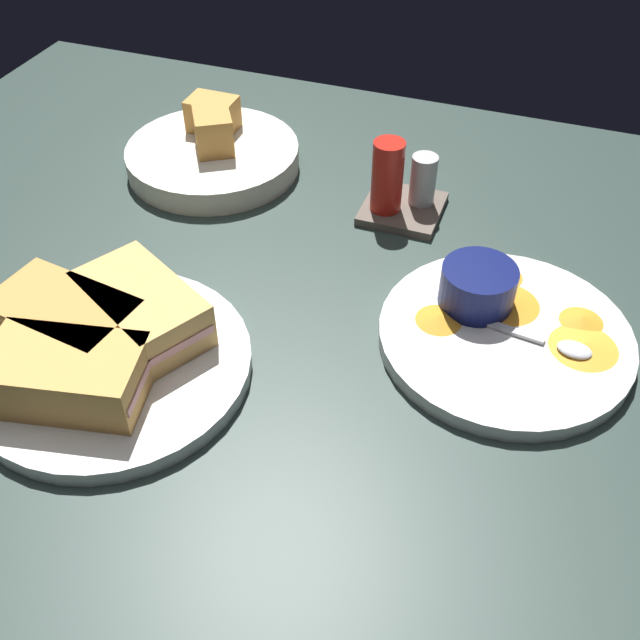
{
  "coord_description": "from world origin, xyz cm",
  "views": [
    {
      "loc": [
        27.66,
        -44.9,
        50.26
      ],
      "look_at": [
        10.46,
        2.61,
        3.0
      ],
      "focal_mm": 41.54,
      "sensor_mm": 36.0,
      "label": 1
    }
  ],
  "objects_px": {
    "ramekin_dark_sauce": "(54,382)",
    "ramekin_light_gravy": "(478,285)",
    "spoon_by_dark_ramekin": "(113,364)",
    "plate_sandwich_main": "(113,365)",
    "sandwich_half_far": "(66,322)",
    "bread_basket_rear": "(213,152)",
    "condiment_caddy": "(400,188)",
    "sandwich_half_extra": "(67,375)",
    "spoon_by_gravy_ramekin": "(560,345)",
    "sandwich_half_near": "(142,309)",
    "plate_chips_companion": "(505,337)"
  },
  "relations": [
    {
      "from": "ramekin_dark_sauce",
      "to": "ramekin_light_gravy",
      "type": "relative_size",
      "value": 0.88
    },
    {
      "from": "ramekin_dark_sauce",
      "to": "spoon_by_dark_ramekin",
      "type": "bearing_deg",
      "value": 60.36
    },
    {
      "from": "plate_sandwich_main",
      "to": "sandwich_half_far",
      "type": "height_order",
      "value": "sandwich_half_far"
    },
    {
      "from": "sandwich_half_far",
      "to": "ramekin_light_gravy",
      "type": "bearing_deg",
      "value": 27.73
    },
    {
      "from": "bread_basket_rear",
      "to": "condiment_caddy",
      "type": "xyz_separation_m",
      "value": [
        0.25,
        -0.02,
        0.01
      ]
    },
    {
      "from": "plate_sandwich_main",
      "to": "bread_basket_rear",
      "type": "height_order",
      "value": "bread_basket_rear"
    },
    {
      "from": "ramekin_dark_sauce",
      "to": "condiment_caddy",
      "type": "distance_m",
      "value": 0.44
    },
    {
      "from": "sandwich_half_extra",
      "to": "condiment_caddy",
      "type": "height_order",
      "value": "condiment_caddy"
    },
    {
      "from": "sandwich_half_extra",
      "to": "condiment_caddy",
      "type": "bearing_deg",
      "value": 63.9
    },
    {
      "from": "sandwich_half_far",
      "to": "spoon_by_gravy_ramekin",
      "type": "relative_size",
      "value": 1.42
    },
    {
      "from": "plate_sandwich_main",
      "to": "spoon_by_dark_ramekin",
      "type": "bearing_deg",
      "value": -47.61
    },
    {
      "from": "sandwich_half_near",
      "to": "bread_basket_rear",
      "type": "distance_m",
      "value": 0.32
    },
    {
      "from": "plate_sandwich_main",
      "to": "bread_basket_rear",
      "type": "distance_m",
      "value": 0.36
    },
    {
      "from": "sandwich_half_extra",
      "to": "spoon_by_dark_ramekin",
      "type": "bearing_deg",
      "value": 68.09
    },
    {
      "from": "sandwich_half_extra",
      "to": "bread_basket_rear",
      "type": "height_order",
      "value": "bread_basket_rear"
    },
    {
      "from": "spoon_by_gravy_ramekin",
      "to": "sandwich_half_near",
      "type": "bearing_deg",
      "value": -164.22
    },
    {
      "from": "condiment_caddy",
      "to": "spoon_by_gravy_ramekin",
      "type": "bearing_deg",
      "value": -41.8
    },
    {
      "from": "sandwich_half_far",
      "to": "spoon_by_dark_ramekin",
      "type": "relative_size",
      "value": 1.52
    },
    {
      "from": "sandwich_half_near",
      "to": "spoon_by_gravy_ramekin",
      "type": "distance_m",
      "value": 0.39
    },
    {
      "from": "spoon_by_dark_ramekin",
      "to": "bread_basket_rear",
      "type": "height_order",
      "value": "bread_basket_rear"
    },
    {
      "from": "sandwich_half_near",
      "to": "sandwich_half_far",
      "type": "bearing_deg",
      "value": -145.38
    },
    {
      "from": "sandwich_half_near",
      "to": "ramekin_light_gravy",
      "type": "height_order",
      "value": "sandwich_half_near"
    },
    {
      "from": "spoon_by_dark_ramekin",
      "to": "condiment_caddy",
      "type": "height_order",
      "value": "condiment_caddy"
    },
    {
      "from": "ramekin_dark_sauce",
      "to": "spoon_by_gravy_ramekin",
      "type": "relative_size",
      "value": 0.65
    },
    {
      "from": "plate_chips_companion",
      "to": "sandwich_half_near",
      "type": "bearing_deg",
      "value": -160.94
    },
    {
      "from": "plate_sandwich_main",
      "to": "sandwich_half_far",
      "type": "relative_size",
      "value": 1.8
    },
    {
      "from": "ramekin_light_gravy",
      "to": "sandwich_half_extra",
      "type": "bearing_deg",
      "value": -142.14
    },
    {
      "from": "sandwich_half_extra",
      "to": "ramekin_light_gravy",
      "type": "relative_size",
      "value": 1.96
    },
    {
      "from": "sandwich_half_extra",
      "to": "ramekin_dark_sauce",
      "type": "xyz_separation_m",
      "value": [
        -0.01,
        -0.01,
        -0.01
      ]
    },
    {
      "from": "ramekin_dark_sauce",
      "to": "spoon_by_dark_ramekin",
      "type": "height_order",
      "value": "ramekin_dark_sauce"
    },
    {
      "from": "sandwich_half_near",
      "to": "ramekin_dark_sauce",
      "type": "xyz_separation_m",
      "value": [
        -0.03,
        -0.1,
        -0.01
      ]
    },
    {
      "from": "spoon_by_dark_ramekin",
      "to": "spoon_by_gravy_ramekin",
      "type": "distance_m",
      "value": 0.41
    },
    {
      "from": "sandwich_half_near",
      "to": "spoon_by_dark_ramekin",
      "type": "bearing_deg",
      "value": -91.53
    },
    {
      "from": "plate_chips_companion",
      "to": "ramekin_light_gravy",
      "type": "height_order",
      "value": "ramekin_light_gravy"
    },
    {
      "from": "plate_sandwich_main",
      "to": "sandwich_half_far",
      "type": "bearing_deg",
      "value": 169.62
    },
    {
      "from": "plate_sandwich_main",
      "to": "ramekin_dark_sauce",
      "type": "xyz_separation_m",
      "value": [
        -0.02,
        -0.05,
        0.03
      ]
    },
    {
      "from": "sandwich_half_extra",
      "to": "ramekin_light_gravy",
      "type": "distance_m",
      "value": 0.39
    },
    {
      "from": "sandwich_half_near",
      "to": "spoon_by_gravy_ramekin",
      "type": "bearing_deg",
      "value": 15.78
    },
    {
      "from": "sandwich_half_far",
      "to": "spoon_by_dark_ramekin",
      "type": "distance_m",
      "value": 0.06
    },
    {
      "from": "sandwich_half_near",
      "to": "condiment_caddy",
      "type": "relative_size",
      "value": 1.58
    },
    {
      "from": "sandwich_half_extra",
      "to": "plate_chips_companion",
      "type": "height_order",
      "value": "sandwich_half_extra"
    },
    {
      "from": "spoon_by_dark_ramekin",
      "to": "condiment_caddy",
      "type": "bearing_deg",
      "value": 63.44
    },
    {
      "from": "sandwich_half_near",
      "to": "bread_basket_rear",
      "type": "xyz_separation_m",
      "value": [
        -0.08,
        0.31,
        -0.02
      ]
    },
    {
      "from": "spoon_by_gravy_ramekin",
      "to": "bread_basket_rear",
      "type": "relative_size",
      "value": 0.46
    },
    {
      "from": "spoon_by_dark_ramekin",
      "to": "plate_chips_companion",
      "type": "xyz_separation_m",
      "value": [
        0.33,
        0.17,
        -0.01
      ]
    },
    {
      "from": "plate_chips_companion",
      "to": "sandwich_half_extra",
      "type": "bearing_deg",
      "value": -148.75
    },
    {
      "from": "sandwich_half_near",
      "to": "ramekin_dark_sauce",
      "type": "distance_m",
      "value": 0.11
    },
    {
      "from": "condiment_caddy",
      "to": "ramekin_dark_sauce",
      "type": "bearing_deg",
      "value": -116.94
    },
    {
      "from": "plate_chips_companion",
      "to": "condiment_caddy",
      "type": "height_order",
      "value": "condiment_caddy"
    },
    {
      "from": "ramekin_dark_sauce",
      "to": "bread_basket_rear",
      "type": "height_order",
      "value": "bread_basket_rear"
    }
  ]
}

